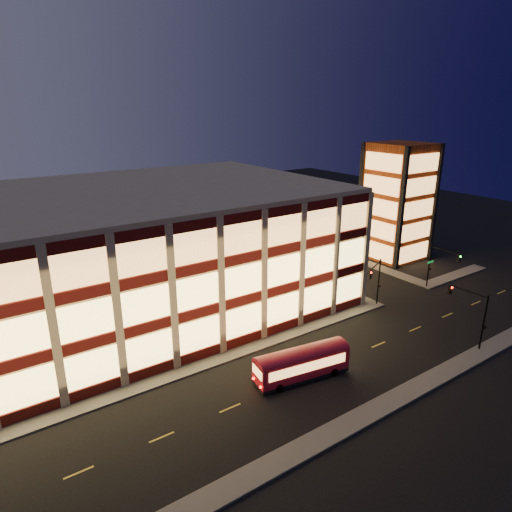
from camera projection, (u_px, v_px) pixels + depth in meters
ground at (215, 367)px, 42.97m from camera, size 200.00×200.00×0.00m
sidewalk_office_south at (181, 372)px, 42.10m from camera, size 54.00×2.00×0.15m
sidewalk_office_east at (291, 268)px, 68.63m from camera, size 2.00×30.00×0.15m
sidewalk_tower_south at (453, 276)px, 65.41m from camera, size 14.00×2.00×0.15m
sidewalk_tower_west at (343, 255)px, 74.60m from camera, size 2.00×30.00×0.15m
sidewalk_near at (305, 448)px, 32.84m from camera, size 100.00×2.00×0.15m
office_building at (117, 254)px, 52.23m from camera, size 50.45×30.45×14.50m
stair_tower at (397, 202)px, 71.06m from camera, size 8.60×8.60×18.00m
traffic_signal_far at (376, 277)px, 53.89m from camera, size 3.79×1.87×6.00m
traffic_signal_right at (439, 261)px, 59.34m from camera, size 1.20×4.37×6.00m
traffic_signal_near at (471, 308)px, 45.82m from camera, size 0.32×4.45×6.00m
trolley_bus at (302, 362)px, 40.78m from camera, size 9.07×3.59×2.99m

